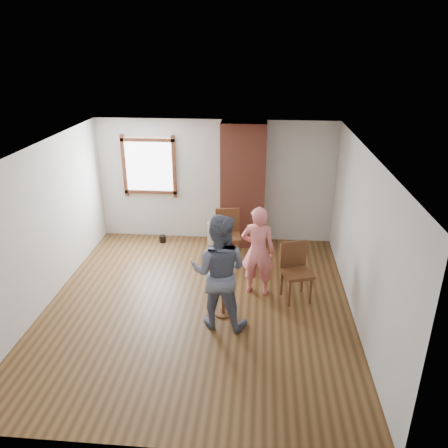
{
  "coord_description": "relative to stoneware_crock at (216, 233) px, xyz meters",
  "views": [
    {
      "loc": [
        0.96,
        -6.07,
        4.06
      ],
      "look_at": [
        0.36,
        0.8,
        1.15
      ],
      "focal_mm": 35.0,
      "sensor_mm": 36.0,
      "label": 1
    }
  ],
  "objects": [
    {
      "name": "ground",
      "position": [
        -0.05,
        -2.4,
        -0.25
      ],
      "size": [
        5.5,
        5.5,
        0.0
      ],
      "primitive_type": "plane",
      "color": "brown",
      "rests_on": "ground"
    },
    {
      "name": "room_shell",
      "position": [
        -0.1,
        -1.79,
        1.56
      ],
      "size": [
        5.04,
        5.52,
        2.62
      ],
      "color": "silver",
      "rests_on": "ground"
    },
    {
      "name": "brick_chimney",
      "position": [
        0.55,
        0.1,
        1.05
      ],
      "size": [
        0.9,
        0.5,
        2.6
      ],
      "primitive_type": "cube",
      "color": "#A34E3A",
      "rests_on": "ground"
    },
    {
      "name": "stoneware_crock",
      "position": [
        0.0,
        0.0,
        0.0
      ],
      "size": [
        0.45,
        0.45,
        0.5
      ],
      "primitive_type": "cylinder",
      "rotation": [
        0.0,
        0.0,
        -0.19
      ],
      "color": "tan",
      "rests_on": "ground"
    },
    {
      "name": "dark_pot",
      "position": [
        -1.17,
        0.0,
        -0.18
      ],
      "size": [
        0.18,
        0.18,
        0.15
      ],
      "primitive_type": "cylinder",
      "rotation": [
        0.0,
        0.0,
        0.26
      ],
      "color": "black",
      "rests_on": "ground"
    },
    {
      "name": "dining_chair_left",
      "position": [
        0.3,
        -0.64,
        0.32
      ],
      "size": [
        0.54,
        0.54,
        1.02
      ],
      "rotation": [
        0.0,
        0.0,
        0.15
      ],
      "color": "brown",
      "rests_on": "ground"
    },
    {
      "name": "dining_chair_right",
      "position": [
        1.54,
        -1.96,
        0.3
      ],
      "size": [
        0.58,
        0.58,
        0.98
      ],
      "rotation": [
        0.0,
        0.0,
        0.32
      ],
      "color": "brown",
      "rests_on": "ground"
    },
    {
      "name": "side_table",
      "position": [
        0.38,
        -2.59,
        0.15
      ],
      "size": [
        0.4,
        0.4,
        0.6
      ],
      "color": "brown",
      "rests_on": "ground"
    },
    {
      "name": "cake_plate",
      "position": [
        0.38,
        -2.59,
        0.36
      ],
      "size": [
        0.18,
        0.18,
        0.01
      ],
      "primitive_type": "cylinder",
      "color": "white",
      "rests_on": "side_table"
    },
    {
      "name": "cake_slice",
      "position": [
        0.39,
        -2.59,
        0.39
      ],
      "size": [
        0.08,
        0.07,
        0.06
      ],
      "primitive_type": "cube",
      "color": "white",
      "rests_on": "cake_plate"
    },
    {
      "name": "man",
      "position": [
        0.34,
        -2.84,
        0.66
      ],
      "size": [
        0.96,
        0.79,
        1.81
      ],
      "primitive_type": "imported",
      "rotation": [
        0.0,
        0.0,
        3.01
      ],
      "color": "#141C38",
      "rests_on": "ground"
    },
    {
      "name": "person_pink",
      "position": [
        0.9,
        -1.88,
        0.54
      ],
      "size": [
        0.63,
        0.46,
        1.59
      ],
      "primitive_type": "imported",
      "rotation": [
        0.0,
        0.0,
        2.99
      ],
      "color": "#FA7D7E",
      "rests_on": "ground"
    }
  ]
}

